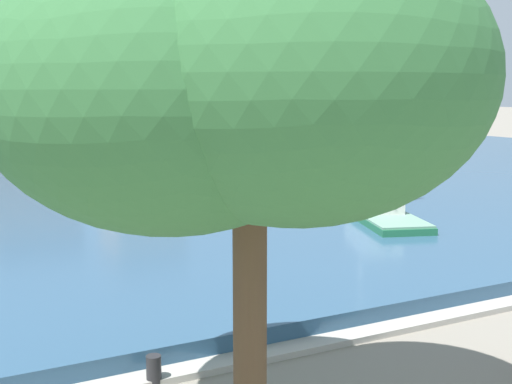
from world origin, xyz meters
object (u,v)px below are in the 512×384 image
Objects in this scene: shade_tree at (247,74)px; sailboat_green at (363,207)px; sailboat_grey at (241,146)px; mooring_bollard at (154,371)px.

sailboat_green is at bearing 48.33° from shade_tree.
shade_tree is at bearing -116.14° from sailboat_grey.
sailboat_grey reaches higher than mooring_bollard.
sailboat_green is 16.54m from shade_tree.
mooring_bollard is (-18.67, -34.75, -0.28)m from sailboat_grey.
mooring_bollard is (-10.84, -9.08, -0.28)m from sailboat_green.
sailboat_grey is 0.87× the size of sailboat_green.
shade_tree is 5.36m from mooring_bollard.
sailboat_grey is 15.53× the size of mooring_bollard.
sailboat_grey is 42.11m from shade_tree.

